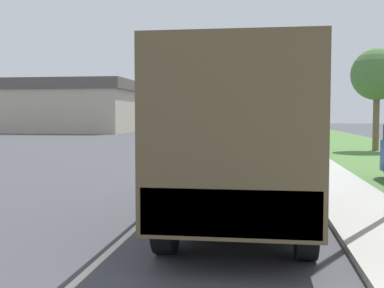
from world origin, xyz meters
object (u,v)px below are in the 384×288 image
Objects in this scene: car_nearest_ahead at (249,149)px; car_second_ahead at (255,135)px; car_third_ahead at (259,130)px; car_fourth_ahead at (229,127)px; military_truck at (241,136)px.

car_second_ahead is (0.04, 14.23, -0.02)m from car_nearest_ahead.
car_third_ahead reaches higher than car_second_ahead.
military_truck is at bearing -85.95° from car_fourth_ahead.
car_third_ahead reaches higher than car_nearest_ahead.
car_third_ahead is (0.24, 10.01, 0.03)m from car_second_ahead.
car_fourth_ahead is (-3.53, 39.98, -0.03)m from car_nearest_ahead.
military_truck is 1.56× the size of car_second_ahead.
car_fourth_ahead is at bearing 94.05° from military_truck.
car_third_ahead is at bearing -76.36° from car_fourth_ahead.
military_truck is at bearing -89.88° from car_second_ahead.
car_nearest_ahead reaches higher than car_fourth_ahead.
car_nearest_ahead is (-0.10, 11.29, -1.02)m from military_truck.
car_nearest_ahead is 24.24m from car_third_ahead.
car_fourth_ahead is at bearing 103.64° from car_third_ahead.
car_nearest_ahead reaches higher than car_second_ahead.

